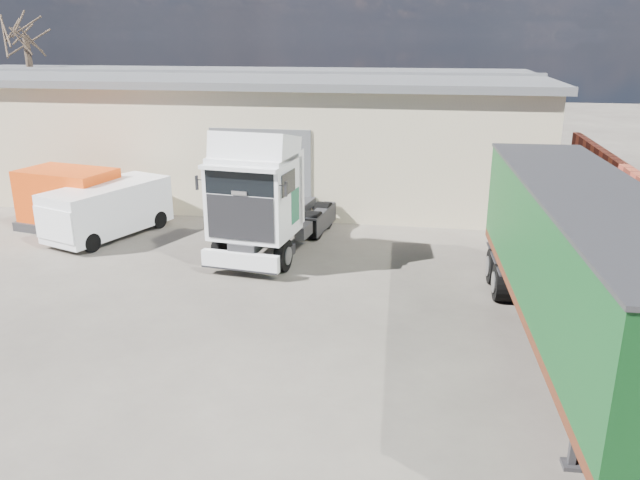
% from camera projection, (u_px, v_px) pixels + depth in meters
% --- Properties ---
extents(ground, '(120.00, 120.00, 0.00)m').
position_uv_depth(ground, '(236.00, 337.00, 15.17)').
color(ground, '#272420').
rests_on(ground, ground).
extents(warehouse, '(30.60, 12.60, 5.42)m').
position_uv_depth(warehouse, '(212.00, 129.00, 30.29)').
color(warehouse, tan).
rests_on(warehouse, ground).
extents(bare_tree, '(4.00, 4.00, 9.60)m').
position_uv_depth(bare_tree, '(23.00, 18.00, 34.33)').
color(bare_tree, '#382B21').
rests_on(bare_tree, ground).
extents(tractor_unit, '(3.18, 6.68, 4.30)m').
position_uv_depth(tractor_unit, '(265.00, 203.00, 20.19)').
color(tractor_unit, black).
rests_on(tractor_unit, ground).
extents(box_trailer, '(3.02, 11.93, 3.94)m').
position_uv_depth(box_trailer, '(582.00, 260.00, 13.35)').
color(box_trailer, '#2D2D30').
rests_on(box_trailer, ground).
extents(panel_van, '(3.38, 5.01, 1.90)m').
position_uv_depth(panel_van, '(104.00, 211.00, 22.37)').
color(panel_van, black).
rests_on(panel_van, ground).
extents(orange_skip, '(3.99, 2.94, 2.26)m').
position_uv_depth(orange_skip, '(70.00, 203.00, 23.43)').
color(orange_skip, '#2D2D30').
rests_on(orange_skip, ground).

